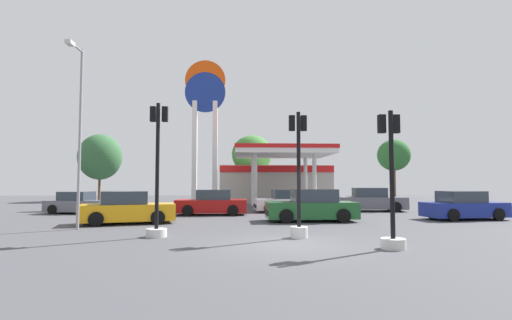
{
  "coord_description": "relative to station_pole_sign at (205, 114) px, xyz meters",
  "views": [
    {
      "loc": [
        -1.64,
        -12.14,
        2.01
      ],
      "look_at": [
        -0.43,
        13.86,
        3.52
      ],
      "focal_mm": 26.49,
      "sensor_mm": 36.0,
      "label": 1
    }
  ],
  "objects": [
    {
      "name": "traffic_signal_2",
      "position": [
        -0.11,
        -18.15,
        -6.05
      ],
      "size": [
        0.75,
        0.75,
        4.94
      ],
      "color": "silver",
      "rests_on": "ground"
    },
    {
      "name": "tree_0",
      "position": [
        -11.92,
        8.71,
        -3.13
      ],
      "size": [
        4.5,
        4.5,
        7.11
      ],
      "color": "brown",
      "rests_on": "ground"
    },
    {
      "name": "traffic_signal_0",
      "position": [
        5.07,
        -18.59,
        -6.07
      ],
      "size": [
        0.65,
        0.66,
        4.57
      ],
      "color": "silver",
      "rests_on": "ground"
    },
    {
      "name": "tree_2",
      "position": [
        19.75,
        7.9,
        -2.9
      ],
      "size": [
        3.49,
        3.49,
        6.62
      ],
      "color": "brown",
      "rests_on": "ground"
    },
    {
      "name": "gas_station",
      "position": [
        6.41,
        4.51,
        -5.69
      ],
      "size": [
        10.49,
        14.1,
        4.79
      ],
      "color": "#ADA89E",
      "rests_on": "ground"
    },
    {
      "name": "car_2",
      "position": [
        14.93,
        -12.47,
        -7.11
      ],
      "size": [
        4.43,
        2.34,
        1.52
      ],
      "color": "black",
      "rests_on": "ground"
    },
    {
      "name": "car_6",
      "position": [
        -7.37,
        -7.53,
        -7.17
      ],
      "size": [
        4.12,
        2.3,
        1.39
      ],
      "color": "black",
      "rests_on": "ground"
    },
    {
      "name": "corner_streetlamp",
      "position": [
        -3.94,
        -15.99,
        -3.2
      ],
      "size": [
        0.24,
        1.48,
        7.76
      ],
      "color": "gray",
      "rests_on": "ground"
    },
    {
      "name": "traffic_signal_1",
      "position": [
        7.53,
        -20.97,
        -6.33
      ],
      "size": [
        0.73,
        0.73,
        4.19
      ],
      "color": "silver",
      "rests_on": "ground"
    },
    {
      "name": "car_4",
      "position": [
        6.62,
        -12.95,
        -7.06
      ],
      "size": [
        4.63,
        2.21,
        1.64
      ],
      "color": "black",
      "rests_on": "ground"
    },
    {
      "name": "ground_plane",
      "position": [
        4.52,
        -20.11,
        -7.8
      ],
      "size": [
        90.0,
        90.0,
        0.0
      ],
      "primitive_type": "plane",
      "color": "#47474C",
      "rests_on": "ground"
    },
    {
      "name": "car_5",
      "position": [
        1.26,
        -8.92,
        -7.1
      ],
      "size": [
        4.32,
        2.01,
        1.54
      ],
      "color": "black",
      "rests_on": "ground"
    },
    {
      "name": "car_0",
      "position": [
        12.09,
        -6.38,
        -7.07
      ],
      "size": [
        4.69,
        2.49,
        1.61
      ],
      "color": "black",
      "rests_on": "ground"
    },
    {
      "name": "tree_1",
      "position": [
        4.3,
        7.86,
        -2.86
      ],
      "size": [
        4.26,
        4.26,
        6.98
      ],
      "color": "brown",
      "rests_on": "ground"
    },
    {
      "name": "car_1",
      "position": [
        -2.48,
        -13.63,
        -7.09
      ],
      "size": [
        4.68,
        2.9,
        1.56
      ],
      "color": "black",
      "rests_on": "ground"
    },
    {
      "name": "car_3",
      "position": [
        6.07,
        -6.87,
        -7.13
      ],
      "size": [
        4.27,
        2.15,
        1.49
      ],
      "color": "black",
      "rests_on": "ground"
    },
    {
      "name": "station_pole_sign",
      "position": [
        0.0,
        0.0,
        0.0
      ],
      "size": [
        3.47,
        0.56,
        12.5
      ],
      "color": "white",
      "rests_on": "ground"
    }
  ]
}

